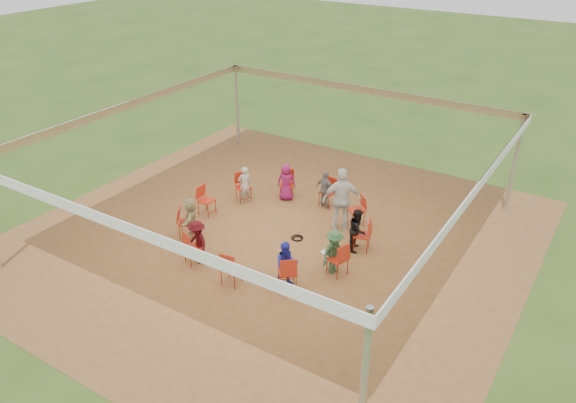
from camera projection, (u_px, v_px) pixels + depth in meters
The scene contains 25 objects.
ground at pixel (275, 237), 15.49m from camera, with size 80.00×80.00×0.00m, color #314E18.
dirt_patch at pixel (275, 236), 15.48m from camera, with size 13.00×13.00×0.00m, color brown.
tent at pixel (274, 157), 14.39m from camera, with size 10.33×10.33×3.00m.
chair_0 at pixel (338, 259), 13.68m from camera, with size 0.42×0.44×0.90m, color #AF2311, non-canonical shape.
chair_1 at pixel (362, 235), 14.69m from camera, with size 0.42×0.44×0.90m, color #AF2311, non-canonical shape.
chair_2 at pixel (356, 210), 15.89m from camera, with size 0.42×0.44×0.90m, color #AF2311, non-canonical shape.
chair_3 at pixel (328, 192), 16.89m from camera, with size 0.42×0.44×0.90m, color #AF2311, non-canonical shape.
chair_4 at pixel (287, 184), 17.38m from camera, with size 0.42×0.44×0.90m, color #AF2311, non-canonical shape.
chair_5 at pixel (243, 187), 17.21m from camera, with size 0.42×0.44×0.90m, color #AF2311, non-canonical shape.
chair_6 at pixel (207, 201), 16.42m from camera, with size 0.42×0.44×0.90m, color #AF2311, non-canonical shape.
chair_7 at pixel (187, 223), 15.27m from camera, with size 0.42×0.44×0.90m, color #AF2311, non-canonical shape.
chair_8 at pixel (194, 248), 14.12m from camera, with size 0.42×0.44×0.90m, color #AF2311, non-canonical shape.
chair_9 at pixel (231, 268), 13.34m from camera, with size 0.42×0.44×0.90m, color #AF2311, non-canonical shape.
chair_10 at pixel (287, 272), 13.18m from camera, with size 0.42×0.44×0.90m, color #AF2311, non-canonical shape.
person_seated_0 at pixel (334, 252), 13.69m from camera, with size 0.76×0.38×1.17m, color #2A5131.
person_seated_1 at pixel (358, 230), 14.65m from camera, with size 0.57×0.33×1.17m, color black.
person_seated_2 at pixel (325, 190), 16.74m from camera, with size 0.69×0.35×1.17m, color slate.
person_seated_3 at pixel (286, 182), 17.21m from camera, with size 0.57×0.32×1.17m, color #7D154D.
person_seated_4 at pixel (245, 185), 17.04m from camera, with size 0.43×0.28×1.17m, color #A9A695.
person_seated_5 at pixel (191, 218), 15.20m from camera, with size 1.09×0.41×1.17m, color tan.
person_seated_6 at pixel (198, 242), 14.11m from camera, with size 0.76×0.38×1.17m, color #3C070D.
person_seated_7 at pixel (287, 264), 13.22m from camera, with size 0.57×0.33×1.17m, color #2225A2.
standing_person at pixel (342, 200), 15.43m from camera, with size 1.08×0.55×1.85m, color silver.
cable_coil at pixel (297, 238), 15.37m from camera, with size 0.35×0.35×0.03m.
laptop at pixel (330, 250), 13.81m from camera, with size 0.35×0.40×0.23m.
Camera 1 is at (7.43, -11.01, 8.03)m, focal length 35.00 mm.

